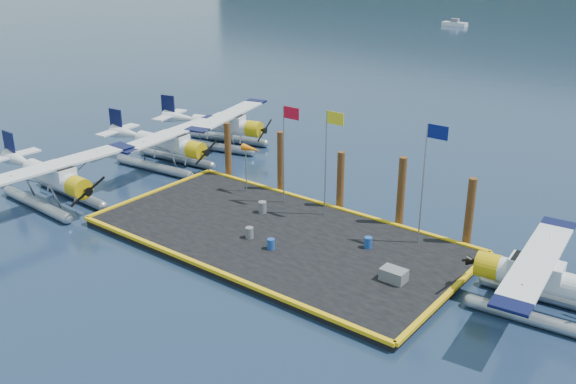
{
  "coord_description": "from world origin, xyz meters",
  "views": [
    {
      "loc": [
        19.67,
        -24.46,
        15.44
      ],
      "look_at": [
        -0.79,
        2.0,
        2.06
      ],
      "focal_mm": 40.0,
      "sensor_mm": 36.0,
      "label": 1
    }
  ],
  "objects_px": {
    "drum_2": "(368,242)",
    "piling_0": "(228,152)",
    "drum_0": "(262,207)",
    "crate": "(394,275)",
    "piling_2": "(340,182)",
    "flagpole_red": "(286,140)",
    "piling_1": "(281,164)",
    "seaplane_b": "(168,147)",
    "windsock": "(251,150)",
    "piling_4": "(469,214)",
    "piling_3": "(401,194)",
    "flagpole_blue": "(428,167)",
    "seaplane_d": "(544,283)",
    "drum_1": "(271,244)",
    "seaplane_c": "(225,127)",
    "seaplane_a": "(55,180)",
    "flagpole_yellow": "(329,148)"
  },
  "relations": [
    {
      "from": "flagpole_red",
      "to": "piling_3",
      "type": "distance_m",
      "value": 7.33
    },
    {
      "from": "flagpole_yellow",
      "to": "piling_0",
      "type": "height_order",
      "value": "flagpole_yellow"
    },
    {
      "from": "seaplane_d",
      "to": "flagpole_blue",
      "type": "relative_size",
      "value": 1.5
    },
    {
      "from": "seaplane_a",
      "to": "crate",
      "type": "distance_m",
      "value": 21.66
    },
    {
      "from": "seaplane_a",
      "to": "flagpole_red",
      "type": "distance_m",
      "value": 14.4
    },
    {
      "from": "drum_2",
      "to": "piling_4",
      "type": "distance_m",
      "value": 5.48
    },
    {
      "from": "seaplane_b",
      "to": "piling_1",
      "type": "relative_size",
      "value": 2.42
    },
    {
      "from": "drum_2",
      "to": "piling_2",
      "type": "relative_size",
      "value": 0.15
    },
    {
      "from": "flagpole_yellow",
      "to": "windsock",
      "type": "distance_m",
      "value": 5.87
    },
    {
      "from": "seaplane_c",
      "to": "piling_3",
      "type": "relative_size",
      "value": 2.39
    },
    {
      "from": "piling_0",
      "to": "crate",
      "type": "bearing_deg",
      "value": -20.48
    },
    {
      "from": "drum_0",
      "to": "piling_0",
      "type": "xyz_separation_m",
      "value": [
        -5.96,
        3.58,
        1.26
      ]
    },
    {
      "from": "drum_0",
      "to": "crate",
      "type": "xyz_separation_m",
      "value": [
        9.98,
        -2.37,
        -0.04
      ]
    },
    {
      "from": "seaplane_d",
      "to": "drum_2",
      "type": "relative_size",
      "value": 16.54
    },
    {
      "from": "drum_1",
      "to": "flagpole_yellow",
      "type": "height_order",
      "value": "flagpole_yellow"
    },
    {
      "from": "flagpole_blue",
      "to": "flagpole_red",
      "type": "bearing_deg",
      "value": 180.0
    },
    {
      "from": "seaplane_d",
      "to": "piling_0",
      "type": "relative_size",
      "value": 2.43
    },
    {
      "from": "seaplane_b",
      "to": "piling_0",
      "type": "distance_m",
      "value": 5.11
    },
    {
      "from": "drum_0",
      "to": "crate",
      "type": "bearing_deg",
      "value": -13.35
    },
    {
      "from": "drum_2",
      "to": "piling_0",
      "type": "distance_m",
      "value": 13.8
    },
    {
      "from": "seaplane_a",
      "to": "seaplane_b",
      "type": "xyz_separation_m",
      "value": [
        0.34,
        8.91,
        -0.04
      ]
    },
    {
      "from": "crate",
      "to": "flagpole_red",
      "type": "distance_m",
      "value": 11.29
    },
    {
      "from": "flagpole_blue",
      "to": "piling_0",
      "type": "distance_m",
      "value": 15.51
    },
    {
      "from": "seaplane_d",
      "to": "drum_2",
      "type": "height_order",
      "value": "seaplane_d"
    },
    {
      "from": "piling_1",
      "to": "drum_0",
      "type": "bearing_deg",
      "value": -67.79
    },
    {
      "from": "seaplane_a",
      "to": "seaplane_c",
      "type": "height_order",
      "value": "seaplane_a"
    },
    {
      "from": "piling_4",
      "to": "windsock",
      "type": "bearing_deg",
      "value": -173.25
    },
    {
      "from": "flagpole_blue",
      "to": "piling_4",
      "type": "distance_m",
      "value": 3.61
    },
    {
      "from": "flagpole_red",
      "to": "windsock",
      "type": "xyz_separation_m",
      "value": [
        -2.73,
        0.0,
        -1.17
      ]
    },
    {
      "from": "seaplane_c",
      "to": "windsock",
      "type": "relative_size",
      "value": 3.29
    },
    {
      "from": "seaplane_c",
      "to": "piling_2",
      "type": "xyz_separation_m",
      "value": [
        14.19,
        -5.21,
        0.31
      ]
    },
    {
      "from": "seaplane_c",
      "to": "drum_1",
      "type": "distance_m",
      "value": 18.95
    },
    {
      "from": "drum_0",
      "to": "drum_1",
      "type": "relative_size",
      "value": 1.19
    },
    {
      "from": "piling_0",
      "to": "piling_2",
      "type": "height_order",
      "value": "piling_0"
    },
    {
      "from": "flagpole_red",
      "to": "piling_1",
      "type": "xyz_separation_m",
      "value": [
        -1.71,
        1.6,
        -2.3
      ]
    },
    {
      "from": "drum_2",
      "to": "piling_1",
      "type": "distance_m",
      "value": 9.59
    },
    {
      "from": "seaplane_c",
      "to": "crate",
      "type": "relative_size",
      "value": 8.6
    },
    {
      "from": "piling_0",
      "to": "flagpole_yellow",
      "type": "bearing_deg",
      "value": -9.86
    },
    {
      "from": "seaplane_c",
      "to": "flagpole_blue",
      "type": "height_order",
      "value": "flagpole_blue"
    },
    {
      "from": "piling_0",
      "to": "piling_1",
      "type": "distance_m",
      "value": 4.5
    },
    {
      "from": "piling_4",
      "to": "piling_3",
      "type": "bearing_deg",
      "value": 180.0
    },
    {
      "from": "drum_2",
      "to": "flagpole_red",
      "type": "height_order",
      "value": "flagpole_red"
    },
    {
      "from": "piling_0",
      "to": "piling_2",
      "type": "xyz_separation_m",
      "value": [
        9.0,
        0.0,
        -0.1
      ]
    },
    {
      "from": "windsock",
      "to": "piling_2",
      "type": "xyz_separation_m",
      "value": [
        5.53,
        1.6,
        -1.33
      ]
    },
    {
      "from": "seaplane_b",
      "to": "windsock",
      "type": "height_order",
      "value": "seaplane_b"
    },
    {
      "from": "drum_0",
      "to": "flagpole_red",
      "type": "relative_size",
      "value": 0.11
    },
    {
      "from": "drum_0",
      "to": "piling_0",
      "type": "distance_m",
      "value": 7.07
    },
    {
      "from": "seaplane_a",
      "to": "drum_0",
      "type": "relative_size",
      "value": 15.5
    },
    {
      "from": "piling_3",
      "to": "drum_0",
      "type": "bearing_deg",
      "value": -153.0
    },
    {
      "from": "piling_4",
      "to": "drum_1",
      "type": "bearing_deg",
      "value": -137.9
    }
  ]
}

